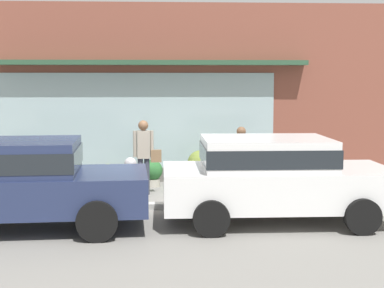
{
  "coord_description": "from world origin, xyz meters",
  "views": [
    {
      "loc": [
        0.21,
        -11.58,
        2.59
      ],
      "look_at": [
        0.89,
        1.2,
        1.16
      ],
      "focal_mm": 53.71,
      "sensor_mm": 36.0,
      "label": 1
    }
  ],
  "objects": [
    {
      "name": "pedestrian_with_handbag",
      "position": [
        -0.18,
        1.27,
        0.98
      ],
      "size": [
        0.63,
        0.23,
        1.69
      ],
      "rotation": [
        0.0,
        0.0,
        0.09
      ],
      "color": "#333847",
      "rests_on": "ground_plane"
    },
    {
      "name": "potted_plant_trailing_edge",
      "position": [
        1.15,
        2.3,
        0.5
      ],
      "size": [
        0.63,
        0.63,
        0.88
      ],
      "color": "#B7B2A3",
      "rests_on": "ground_plane"
    },
    {
      "name": "pedestrian_passerby",
      "position": [
        1.97,
        1.0,
        0.9
      ],
      "size": [
        0.43,
        0.32,
        1.56
      ],
      "rotation": [
        0.0,
        0.0,
        2.62
      ],
      "color": "#8E333D",
      "rests_on": "ground_plane"
    },
    {
      "name": "curb_strip",
      "position": [
        0.0,
        -0.2,
        0.06
      ],
      "size": [
        14.0,
        0.24,
        0.12
      ],
      "primitive_type": "cube",
      "color": "#B2B2AD",
      "rests_on": "ground_plane"
    },
    {
      "name": "parked_car_white",
      "position": [
        2.22,
        -1.37,
        0.88
      ],
      "size": [
        4.12,
        2.08,
        1.55
      ],
      "rotation": [
        0.0,
        0.0,
        -0.0
      ],
      "color": "white",
      "rests_on": "ground_plane"
    },
    {
      "name": "potted_plant_doorstep",
      "position": [
        -0.03,
        2.27,
        0.35
      ],
      "size": [
        0.51,
        0.51,
        0.66
      ],
      "color": "#B7B2A3",
      "rests_on": "ground_plane"
    },
    {
      "name": "parked_car_navy",
      "position": [
        -2.33,
        -1.65,
        0.89
      ],
      "size": [
        4.46,
        2.27,
        1.56
      ],
      "rotation": [
        0.0,
        0.0,
        0.06
      ],
      "color": "navy",
      "rests_on": "ground_plane"
    },
    {
      "name": "potted_plant_near_hydrant",
      "position": [
        2.14,
        2.27,
        0.32
      ],
      "size": [
        0.29,
        0.29,
        0.58
      ],
      "color": "#4C4C51",
      "rests_on": "ground_plane"
    },
    {
      "name": "storefront",
      "position": [
        -0.01,
        3.18,
        2.21
      ],
      "size": [
        14.0,
        0.81,
        4.52
      ],
      "color": "brown",
      "rests_on": "ground_plane"
    },
    {
      "name": "fire_hydrant",
      "position": [
        -0.46,
        0.56,
        0.47
      ],
      "size": [
        0.42,
        0.38,
        0.95
      ],
      "color": "#B2B2B7",
      "rests_on": "ground_plane"
    },
    {
      "name": "potted_plant_by_entrance",
      "position": [
        -1.09,
        2.13,
        0.32
      ],
      "size": [
        0.33,
        0.33,
        0.59
      ],
      "color": "#B7B2A3",
      "rests_on": "ground_plane"
    },
    {
      "name": "potted_plant_window_left",
      "position": [
        -2.59,
        2.28,
        0.37
      ],
      "size": [
        0.43,
        0.43,
        0.68
      ],
      "color": "#33473D",
      "rests_on": "ground_plane"
    },
    {
      "name": "ground_plane",
      "position": [
        0.0,
        0.0,
        0.0
      ],
      "size": [
        60.0,
        60.0,
        0.0
      ],
      "primitive_type": "plane",
      "color": "gray"
    }
  ]
}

